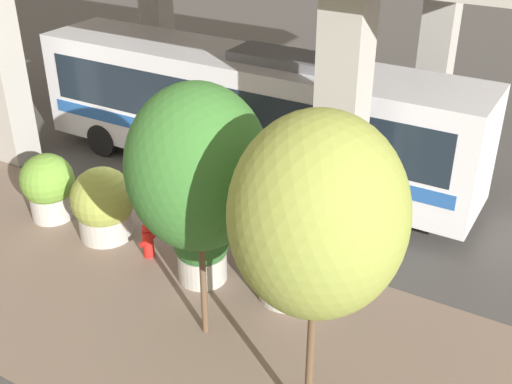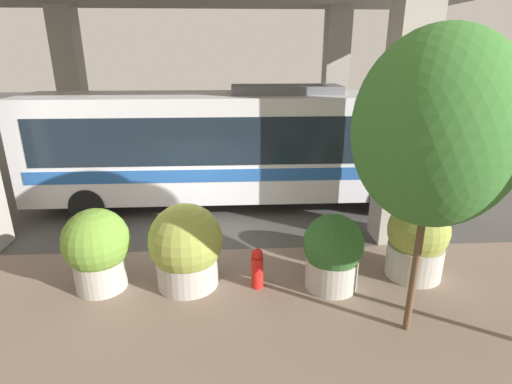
{
  "view_description": "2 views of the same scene",
  "coord_description": "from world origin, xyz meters",
  "px_view_note": "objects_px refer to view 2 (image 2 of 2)",
  "views": [
    {
      "loc": [
        -11.04,
        -9.84,
        8.45
      ],
      "look_at": [
        0.39,
        -3.19,
        1.19
      ],
      "focal_mm": 45.0,
      "sensor_mm": 36.0,
      "label": 1
    },
    {
      "loc": [
        -8.87,
        -1.11,
        4.71
      ],
      "look_at": [
        1.75,
        -1.69,
        0.9
      ],
      "focal_mm": 28.0,
      "sensor_mm": 36.0,
      "label": 2
    }
  ],
  "objects_px": {
    "planter_extra": "(417,240)",
    "bus": "(243,143)",
    "planter_back": "(333,252)",
    "fire_hydrant": "(257,268)",
    "planter_front": "(97,249)",
    "planter_middle": "(186,247)",
    "street_tree_far": "(436,130)"
  },
  "relations": [
    {
      "from": "planter_extra",
      "to": "bus",
      "type": "bearing_deg",
      "value": 38.69
    },
    {
      "from": "planter_back",
      "to": "planter_extra",
      "type": "bearing_deg",
      "value": -79.86
    },
    {
      "from": "fire_hydrant",
      "to": "planter_extra",
      "type": "distance_m",
      "value": 3.48
    },
    {
      "from": "fire_hydrant",
      "to": "planter_back",
      "type": "bearing_deg",
      "value": -92.1
    },
    {
      "from": "planter_front",
      "to": "planter_middle",
      "type": "bearing_deg",
      "value": -89.27
    },
    {
      "from": "planter_extra",
      "to": "planter_back",
      "type": "bearing_deg",
      "value": 100.14
    },
    {
      "from": "bus",
      "to": "fire_hydrant",
      "type": "relative_size",
      "value": 14.26
    },
    {
      "from": "bus",
      "to": "planter_front",
      "type": "xyz_separation_m",
      "value": [
        -4.61,
        3.08,
        -1.11
      ]
    },
    {
      "from": "fire_hydrant",
      "to": "planter_middle",
      "type": "xyz_separation_m",
      "value": [
        0.19,
        1.45,
        0.43
      ]
    },
    {
      "from": "planter_middle",
      "to": "planter_extra",
      "type": "bearing_deg",
      "value": -88.91
    },
    {
      "from": "planter_back",
      "to": "planter_extra",
      "type": "xyz_separation_m",
      "value": [
        0.34,
        -1.9,
        0.05
      ]
    },
    {
      "from": "planter_front",
      "to": "street_tree_far",
      "type": "distance_m",
      "value": 6.6
    },
    {
      "from": "street_tree_far",
      "to": "planter_extra",
      "type": "bearing_deg",
      "value": -26.24
    },
    {
      "from": "planter_front",
      "to": "planter_extra",
      "type": "xyz_separation_m",
      "value": [
        0.12,
        -6.67,
        -0.05
      ]
    },
    {
      "from": "bus",
      "to": "fire_hydrant",
      "type": "distance_m",
      "value": 5.03
    },
    {
      "from": "bus",
      "to": "planter_front",
      "type": "bearing_deg",
      "value": 146.27
    },
    {
      "from": "bus",
      "to": "planter_back",
      "type": "relative_size",
      "value": 7.94
    },
    {
      "from": "planter_front",
      "to": "planter_back",
      "type": "relative_size",
      "value": 1.08
    },
    {
      "from": "planter_extra",
      "to": "fire_hydrant",
      "type": "bearing_deg",
      "value": 94.71
    },
    {
      "from": "fire_hydrant",
      "to": "planter_front",
      "type": "xyz_separation_m",
      "value": [
        0.17,
        3.23,
        0.45
      ]
    },
    {
      "from": "planter_extra",
      "to": "street_tree_far",
      "type": "bearing_deg",
      "value": 153.76
    },
    {
      "from": "bus",
      "to": "planter_middle",
      "type": "height_order",
      "value": "bus"
    },
    {
      "from": "fire_hydrant",
      "to": "planter_middle",
      "type": "distance_m",
      "value": 1.52
    },
    {
      "from": "planter_front",
      "to": "planter_middle",
      "type": "distance_m",
      "value": 1.78
    },
    {
      "from": "planter_back",
      "to": "planter_extra",
      "type": "distance_m",
      "value": 1.93
    },
    {
      "from": "bus",
      "to": "street_tree_far",
      "type": "xyz_separation_m",
      "value": [
        -6.25,
        -2.73,
        1.57
      ]
    },
    {
      "from": "planter_back",
      "to": "fire_hydrant",
      "type": "bearing_deg",
      "value": 87.9
    },
    {
      "from": "planter_extra",
      "to": "street_tree_far",
      "type": "height_order",
      "value": "street_tree_far"
    },
    {
      "from": "planter_front",
      "to": "planter_back",
      "type": "bearing_deg",
      "value": -92.69
    },
    {
      "from": "fire_hydrant",
      "to": "street_tree_far",
      "type": "xyz_separation_m",
      "value": [
        -1.48,
        -2.57,
        3.13
      ]
    },
    {
      "from": "bus",
      "to": "planter_extra",
      "type": "distance_m",
      "value": 5.87
    },
    {
      "from": "bus",
      "to": "street_tree_far",
      "type": "height_order",
      "value": "street_tree_far"
    }
  ]
}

